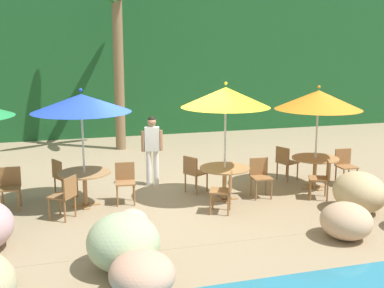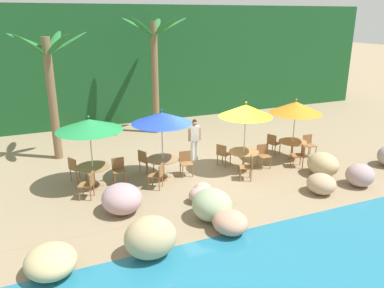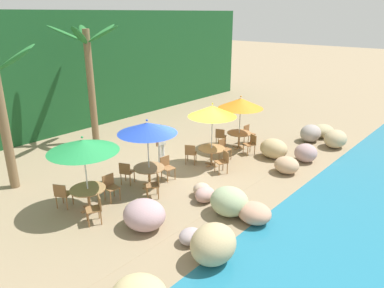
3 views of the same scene
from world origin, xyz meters
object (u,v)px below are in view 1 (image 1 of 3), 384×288
Objects in this scene: chair_yellow_inland at (194,171)px; palm_tree_second at (118,36)px; dining_table_yellow at (225,173)px; chair_orange_inland at (285,161)px; umbrella_orange at (318,100)px; umbrella_blue at (81,103)px; chair_yellow_seaward at (260,174)px; chair_blue_seaward at (125,180)px; chair_blue_left at (66,194)px; chair_yellow_left at (225,189)px; umbrella_yellow at (226,97)px; chair_blue_inland at (62,175)px; chair_green_seaward at (10,185)px; dining_table_blue at (85,178)px; chair_orange_seaward at (345,164)px; dining_table_orange at (315,163)px; chair_orange_left at (323,176)px; waiter_in_white at (152,145)px.

palm_tree_second reaches higher than chair_yellow_inland.
dining_table_yellow is 2.25m from chair_orange_inland.
umbrella_blue is at bearing 178.10° from umbrella_orange.
chair_orange_inland is at bearing 42.01° from chair_yellow_seaward.
dining_table_yellow is at bearing -8.89° from umbrella_blue.
chair_blue_seaward is 1.47m from chair_blue_left.
chair_yellow_left is 3.30m from umbrella_orange.
chair_orange_inland is (1.99, 1.04, -1.76)m from umbrella_yellow.
chair_blue_left is at bearing -89.13° from chair_blue_inland.
chair_green_seaward is at bearing -177.06° from chair_orange_inland.
chair_yellow_seaward is at bearing -7.36° from chair_green_seaward.
chair_yellow_seaward is 1.41m from chair_yellow_left.
dining_table_blue is 6.21m from chair_orange_seaward.
umbrella_yellow reaches higher than chair_yellow_inland.
chair_green_seaward is 0.79× the size of dining_table_orange.
chair_yellow_seaward is (4.25, 0.30, 0.00)m from chair_blue_left.
chair_orange_left is (5.54, -1.72, 0.00)m from chair_blue_inland.
palm_tree_second is at bearing 103.06° from dining_table_yellow.
dining_table_blue is at bearing 178.92° from chair_orange_seaward.
chair_orange_inland is 0.51× the size of waiter_in_white.
chair_blue_seaward is 1.00× the size of chair_yellow_seaward.
umbrella_yellow is 1.06× the size of umbrella_orange.
chair_yellow_seaward is 2.41m from chair_orange_seaward.
chair_yellow_seaward is (2.97, -0.43, 0.00)m from chair_blue_seaward.
palm_tree_second reaches higher than umbrella_yellow.
chair_blue_left is at bearing -138.57° from waiter_in_white.
chair_green_seaward is at bearing 169.38° from chair_orange_left.
chair_blue_inland is at bearing 164.67° from chair_yellow_seaward.
umbrella_blue is 6.44m from chair_orange_seaward.
chair_orange_seaward is 0.16× the size of palm_tree_second.
chair_yellow_seaward is (5.33, -0.69, 0.00)m from chair_green_seaward.
chair_blue_inland is 0.36× the size of umbrella_orange.
umbrella_yellow is 2.37× the size of dining_table_orange.
palm_tree_second is (-0.89, 5.31, 3.09)m from chair_yellow_inland.
chair_yellow_left is (2.69, -1.27, -1.68)m from umbrella_blue.
dining_table_blue is at bearing 60.24° from chair_blue_left.
chair_orange_inland reaches higher than dining_table_orange.
chair_orange_left is (-0.27, -0.81, -0.10)m from dining_table_orange.
umbrella_yellow is 2.37× the size of dining_table_yellow.
chair_orange_inland is at bearing -1.59° from chair_blue_inland.
umbrella_yellow reaches higher than umbrella_orange.
chair_blue_seaward and chair_orange_inland have the same top height.
umbrella_yellow is 2.41m from umbrella_orange.
umbrella_blue is at bearing 178.92° from chair_orange_seaward.
umbrella_yellow is (2.97, -0.47, 1.66)m from dining_table_blue.
chair_yellow_seaward is 0.51× the size of waiter_in_white.
dining_table_yellow and dining_table_orange have the same top height.
chair_blue_inland is (-0.45, 0.73, -0.10)m from dining_table_blue.
chair_orange_left is at bearing 6.67° from chair_yellow_left.
chair_blue_left is at bearing 170.35° from chair_yellow_left.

